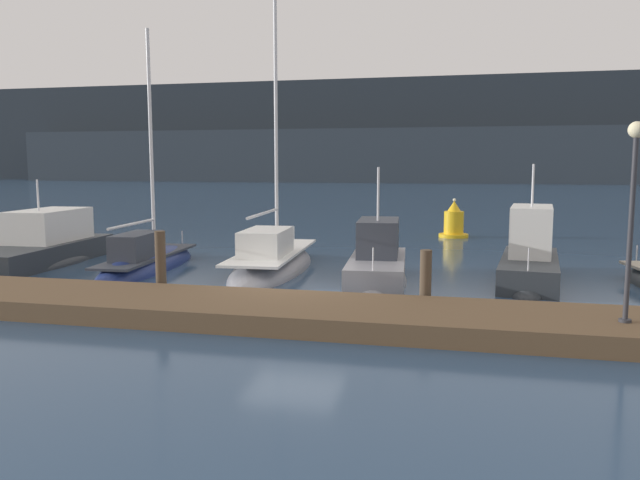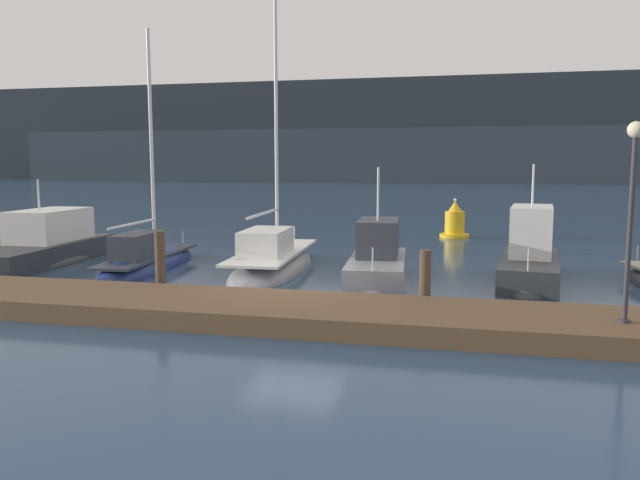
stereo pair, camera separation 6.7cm
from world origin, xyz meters
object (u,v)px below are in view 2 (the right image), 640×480
(motorboat_berth_1, at_px, (41,255))
(motorboat_berth_5, at_px, (530,267))
(dock_lamppost, at_px, (632,189))
(sailboat_berth_3, at_px, (272,265))
(sailboat_berth_2, at_px, (148,266))
(motorboat_berth_4, at_px, (377,272))
(channel_buoy, at_px, (455,223))

(motorboat_berth_1, xyz_separation_m, motorboat_berth_5, (16.68, 0.48, 0.13))
(motorboat_berth_1, distance_m, dock_lamppost, 19.06)
(sailboat_berth_3, height_order, dock_lamppost, sailboat_berth_3)
(sailboat_berth_2, xyz_separation_m, motorboat_berth_4, (7.85, -0.51, 0.18))
(motorboat_berth_4, bearing_deg, sailboat_berth_2, 176.30)
(sailboat_berth_3, distance_m, motorboat_berth_4, 3.95)
(sailboat_berth_3, bearing_deg, dock_lamppost, -35.31)
(sailboat_berth_2, bearing_deg, motorboat_berth_1, 175.55)
(sailboat_berth_3, xyz_separation_m, motorboat_berth_5, (8.19, -0.02, 0.26))
(channel_buoy, bearing_deg, motorboat_berth_4, -99.38)
(sailboat_berth_2, xyz_separation_m, dock_lamppost, (13.49, -5.79, 2.94))
(sailboat_berth_2, height_order, motorboat_berth_4, sailboat_berth_2)
(sailboat_berth_2, xyz_separation_m, motorboat_berth_5, (12.33, 0.81, 0.30))
(motorboat_berth_4, relative_size, motorboat_berth_5, 0.91)
(motorboat_berth_4, height_order, motorboat_berth_5, motorboat_berth_5)
(motorboat_berth_1, bearing_deg, motorboat_berth_4, -3.97)
(motorboat_berth_1, relative_size, motorboat_berth_4, 1.36)
(sailboat_berth_2, relative_size, motorboat_berth_4, 1.62)
(dock_lamppost, bearing_deg, motorboat_berth_1, 161.04)
(sailboat_berth_3, bearing_deg, motorboat_berth_4, -19.87)
(motorboat_berth_4, bearing_deg, channel_buoy, 80.62)
(motorboat_berth_1, relative_size, motorboat_berth_5, 1.23)
(motorboat_berth_5, bearing_deg, sailboat_berth_2, -176.22)
(motorboat_berth_1, height_order, channel_buoy, motorboat_berth_1)
(motorboat_berth_1, height_order, motorboat_berth_5, motorboat_berth_5)
(sailboat_berth_3, bearing_deg, channel_buoy, 62.42)
(motorboat_berth_5, relative_size, dock_lamppost, 1.52)
(motorboat_berth_4, bearing_deg, dock_lamppost, -43.12)
(dock_lamppost, bearing_deg, sailboat_berth_3, 144.69)
(sailboat_berth_3, bearing_deg, motorboat_berth_5, -0.14)
(motorboat_berth_5, xyz_separation_m, dock_lamppost, (1.16, -6.60, 2.64))
(sailboat_berth_2, distance_m, sailboat_berth_3, 4.22)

